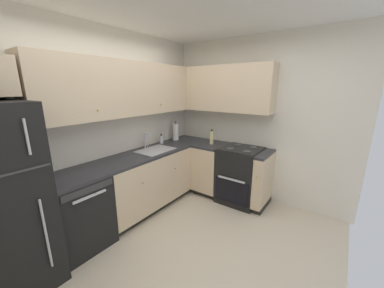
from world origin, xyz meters
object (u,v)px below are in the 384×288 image
object	(u,v)px
soap_bottle	(161,139)
oven_range	(240,175)
dishwasher	(78,213)
oil_bottle	(212,137)
paper_towel_roll	(176,132)

from	to	relation	value
soap_bottle	oven_range	bearing A→B (deg)	-68.02
dishwasher	oil_bottle	distance (m)	2.24
paper_towel_roll	oil_bottle	bearing A→B (deg)	-79.38
soap_bottle	paper_towel_roll	distance (m)	0.37
oil_bottle	dishwasher	bearing A→B (deg)	165.79
soap_bottle	oil_bottle	distance (m)	0.86
oven_range	soap_bottle	size ratio (longest dim) A/B	6.07
dishwasher	paper_towel_roll	xyz separation A→B (m)	(1.96, 0.16, 0.61)
paper_towel_roll	oil_bottle	world-z (taller)	paper_towel_roll
soap_bottle	paper_towel_roll	size ratio (longest dim) A/B	0.48
paper_towel_roll	oven_range	bearing A→B (deg)	-83.17
paper_towel_roll	oil_bottle	xyz separation A→B (m)	(0.13, -0.69, -0.03)
oven_range	soap_bottle	bearing A→B (deg)	111.98
dishwasher	oven_range	xyz separation A→B (m)	(2.11, -1.08, 0.02)
dishwasher	paper_towel_roll	bearing A→B (deg)	4.67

